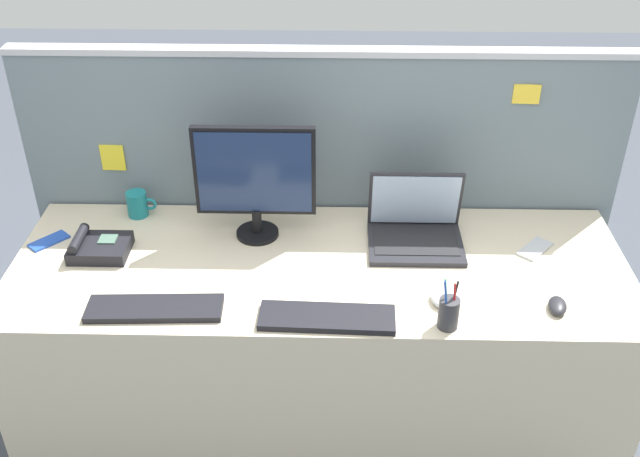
# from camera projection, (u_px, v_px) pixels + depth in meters

# --- Properties ---
(ground_plane) EXTENTS (10.00, 10.00, 0.00)m
(ground_plane) POSITION_uv_depth(u_px,v_px,m) (320.00, 412.00, 3.09)
(ground_plane) COLOR #424751
(desk) EXTENTS (2.23, 0.80, 0.75)m
(desk) POSITION_uv_depth(u_px,v_px,m) (320.00, 343.00, 2.89)
(desk) COLOR beige
(desk) RESTS_ON ground_plane
(cubicle_divider) EXTENTS (2.34, 0.08, 1.40)m
(cubicle_divider) POSITION_uv_depth(u_px,v_px,m) (322.00, 212.00, 3.08)
(cubicle_divider) COLOR slate
(cubicle_divider) RESTS_ON ground_plane
(desktop_monitor) EXTENTS (0.45, 0.16, 0.45)m
(desktop_monitor) POSITION_uv_depth(u_px,v_px,m) (255.00, 176.00, 2.72)
(desktop_monitor) COLOR black
(desktop_monitor) RESTS_ON desk
(laptop) EXTENTS (0.35, 0.28, 0.26)m
(laptop) POSITION_uv_depth(u_px,v_px,m) (415.00, 226.00, 2.79)
(laptop) COLOR #232328
(laptop) RESTS_ON desk
(desk_phone) EXTENTS (0.21, 0.17, 0.08)m
(desk_phone) POSITION_uv_depth(u_px,v_px,m) (98.00, 247.00, 2.73)
(desk_phone) COLOR black
(desk_phone) RESTS_ON desk
(keyboard_main) EXTENTS (0.45, 0.15, 0.02)m
(keyboard_main) POSITION_uv_depth(u_px,v_px,m) (327.00, 318.00, 2.41)
(keyboard_main) COLOR black
(keyboard_main) RESTS_ON desk
(keyboard_spare) EXTENTS (0.45, 0.15, 0.02)m
(keyboard_spare) POSITION_uv_depth(u_px,v_px,m) (155.00, 308.00, 2.45)
(keyboard_spare) COLOR black
(keyboard_spare) RESTS_ON desk
(computer_mouse_right_hand) EXTENTS (0.08, 0.11, 0.03)m
(computer_mouse_right_hand) POSITION_uv_depth(u_px,v_px,m) (440.00, 299.00, 2.49)
(computer_mouse_right_hand) COLOR silver
(computer_mouse_right_hand) RESTS_ON desk
(computer_mouse_left_hand) EXTENTS (0.08, 0.11, 0.03)m
(computer_mouse_left_hand) POSITION_uv_depth(u_px,v_px,m) (557.00, 306.00, 2.46)
(computer_mouse_left_hand) COLOR #232328
(computer_mouse_left_hand) RESTS_ON desk
(pen_cup) EXTENTS (0.07, 0.07, 0.19)m
(pen_cup) POSITION_uv_depth(u_px,v_px,m) (449.00, 313.00, 2.36)
(pen_cup) COLOR #333338
(pen_cup) RESTS_ON desk
(cell_phone_blue_case) EXTENTS (0.14, 0.15, 0.01)m
(cell_phone_blue_case) POSITION_uv_depth(u_px,v_px,m) (49.00, 241.00, 2.80)
(cell_phone_blue_case) COLOR blue
(cell_phone_blue_case) RESTS_ON desk
(cell_phone_silver_slab) EXTENTS (0.15, 0.16, 0.01)m
(cell_phone_silver_slab) POSITION_uv_depth(u_px,v_px,m) (535.00, 249.00, 2.76)
(cell_phone_silver_slab) COLOR #B7BAC1
(cell_phone_silver_slab) RESTS_ON desk
(coffee_mug) EXTENTS (0.12, 0.08, 0.10)m
(coffee_mug) POSITION_uv_depth(u_px,v_px,m) (138.00, 204.00, 2.94)
(coffee_mug) COLOR #197A84
(coffee_mug) RESTS_ON desk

